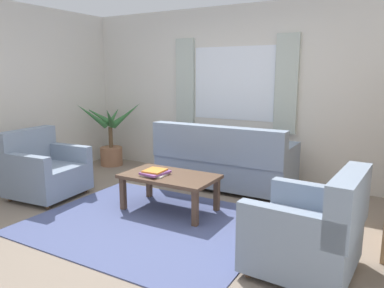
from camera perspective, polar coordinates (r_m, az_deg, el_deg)
name	(u,v)px	position (r m, az deg, el deg)	size (l,w,h in m)	color
ground_plane	(150,223)	(4.12, -6.60, -12.11)	(6.24, 6.24, 0.00)	gray
wall_back	(234,93)	(5.77, 6.59, 7.82)	(5.32, 0.12, 2.60)	silver
window_with_curtains	(232,84)	(5.69, 6.29, 9.30)	(1.98, 0.07, 1.40)	white
area_rug	(149,223)	(4.12, -6.61, -12.03)	(2.49, 2.03, 0.01)	#4C5684
couch	(223,163)	(5.19, 4.86, -2.91)	(1.90, 0.82, 0.92)	gray
armchair_left	(44,170)	(5.22, -21.99, -3.77)	(0.89, 0.91, 0.88)	gray
armchair_right	(311,231)	(3.19, 17.95, -12.77)	(0.87, 0.89, 0.88)	gray
coffee_table	(170,179)	(4.33, -3.50, -5.51)	(1.10, 0.64, 0.44)	brown
book_stack_on_table	(155,173)	(4.31, -5.72, -4.43)	(0.29, 0.34, 0.06)	beige
potted_plant	(111,139)	(6.59, -12.43, 0.71)	(1.18, 1.03, 1.15)	#9E6B4C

